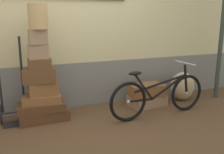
# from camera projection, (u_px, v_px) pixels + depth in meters

# --- Properties ---
(ground) EXTENTS (9.59, 5.20, 0.06)m
(ground) POSITION_uv_depth(u_px,v_px,m) (87.00, 125.00, 3.65)
(ground) COLOR #513823
(station_building) EXTENTS (7.59, 0.74, 2.56)m
(station_building) POSITION_uv_depth(u_px,v_px,m) (71.00, 31.00, 4.11)
(station_building) COLOR slate
(station_building) RESTS_ON ground
(suitcase_0) EXTENTS (0.72, 0.39, 0.16)m
(suitcase_0) POSITION_uv_depth(u_px,v_px,m) (44.00, 115.00, 3.75)
(suitcase_0) COLOR #4C2D19
(suitcase_0) RESTS_ON ground
(suitcase_1) EXTENTS (0.68, 0.35, 0.12)m
(suitcase_1) POSITION_uv_depth(u_px,v_px,m) (41.00, 107.00, 3.68)
(suitcase_1) COLOR #4C2D19
(suitcase_1) RESTS_ON suitcase_0
(suitcase_2) EXTENTS (0.57, 0.34, 0.11)m
(suitcase_2) POSITION_uv_depth(u_px,v_px,m) (42.00, 99.00, 3.68)
(suitcase_2) COLOR brown
(suitcase_2) RESTS_ON suitcase_1
(suitcase_3) EXTENTS (0.42, 0.23, 0.20)m
(suitcase_3) POSITION_uv_depth(u_px,v_px,m) (43.00, 89.00, 3.65)
(suitcase_3) COLOR brown
(suitcase_3) RESTS_ON suitcase_2
(suitcase_4) EXTENTS (0.48, 0.28, 0.20)m
(suitcase_4) POSITION_uv_depth(u_px,v_px,m) (39.00, 76.00, 3.59)
(suitcase_4) COLOR brown
(suitcase_4) RESTS_ON suitcase_3
(suitcase_5) EXTENTS (0.34, 0.20, 0.15)m
(suitcase_5) POSITION_uv_depth(u_px,v_px,m) (40.00, 64.00, 3.54)
(suitcase_5) COLOR brown
(suitcase_5) RESTS_ON suitcase_4
(suitcase_6) EXTENTS (0.27, 0.15, 0.21)m
(suitcase_6) POSITION_uv_depth(u_px,v_px,m) (38.00, 52.00, 3.51)
(suitcase_6) COLOR #937051
(suitcase_6) RESTS_ON suitcase_5
(suitcase_7) EXTENTS (0.26, 0.16, 0.21)m
(suitcase_7) POSITION_uv_depth(u_px,v_px,m) (38.00, 37.00, 3.45)
(suitcase_7) COLOR #937051
(suitcase_7) RESTS_ON suitcase_6
(suitcase_8) EXTENTS (0.65, 0.47, 0.18)m
(suitcase_8) POSITION_uv_depth(u_px,v_px,m) (147.00, 100.00, 4.39)
(suitcase_8) COLOR #937051
(suitcase_8) RESTS_ON ground
(suitcase_9) EXTENTS (0.60, 0.39, 0.21)m
(suitcase_9) POSITION_uv_depth(u_px,v_px,m) (146.00, 90.00, 4.33)
(suitcase_9) COLOR brown
(suitcase_9) RESTS_ON suitcase_8
(wicker_basket) EXTENTS (0.26, 0.26, 0.34)m
(wicker_basket) POSITION_uv_depth(u_px,v_px,m) (38.00, 16.00, 3.40)
(wicker_basket) COLOR tan
(wicker_basket) RESTS_ON suitcase_7
(luggage_trolley) EXTENTS (0.39, 0.36, 1.26)m
(luggage_trolley) POSITION_uv_depth(u_px,v_px,m) (13.00, 103.00, 3.63)
(luggage_trolley) COLOR black
(luggage_trolley) RESTS_ON ground
(burlap_sack) EXTENTS (0.46, 0.39, 0.53)m
(burlap_sack) POSITION_uv_depth(u_px,v_px,m) (182.00, 86.00, 4.65)
(burlap_sack) COLOR tan
(burlap_sack) RESTS_ON ground
(bicycle) EXTENTS (1.70, 0.46, 0.82)m
(bicycle) POSITION_uv_depth(u_px,v_px,m) (159.00, 95.00, 3.87)
(bicycle) COLOR black
(bicycle) RESTS_ON ground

